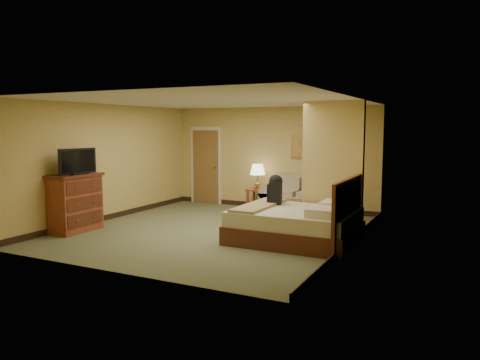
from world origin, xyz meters
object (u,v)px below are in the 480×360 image
Objects in this scene: dresser at (75,203)px; bed at (298,224)px; loveseat at (299,201)px; coffee_table at (286,206)px.

bed reaches higher than dresser.
coffee_table is (-0.03, -0.80, 0.01)m from loveseat.
bed is at bearing -71.18° from loveseat.
loveseat reaches higher than coffee_table.
bed reaches higher than coffee_table.
coffee_table is 0.65× the size of dresser.
bed is at bearing -63.32° from coffee_table.
bed is (0.94, -1.88, 0.02)m from coffee_table.
coffee_table is 0.35× the size of bed.
loveseat is 1.55× the size of dresser.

